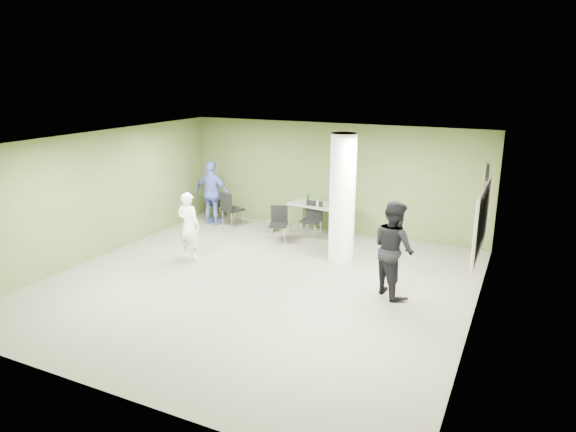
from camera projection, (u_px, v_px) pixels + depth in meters
The scene contains 17 objects.
floor at pixel (258, 283), 10.14m from camera, with size 8.00×8.00×0.00m, color #4C4A3B.
ceiling at pixel (256, 142), 9.38m from camera, with size 8.00×8.00×0.00m, color white.
wall_back at pixel (332, 178), 13.23m from camera, with size 8.00×0.02×2.80m, color #445226.
wall_left at pixel (100, 194), 11.43m from camera, with size 0.02×8.00×2.80m, color #445226.
wall_right_cream at pixel (479, 245), 8.10m from camera, with size 0.02×8.00×2.80m, color beige.
column at pixel (342, 198), 11.08m from camera, with size 0.56×0.56×2.80m, color silver.
whiteboard at pixel (482, 219), 9.14m from camera, with size 0.05×2.30×1.30m.
wall_clock at pixel (487, 172), 8.91m from camera, with size 0.06×0.32×0.32m.
folding_table at pixel (320, 206), 13.07m from camera, with size 1.72×0.93×1.03m.
wastebasket at pixel (270, 226), 13.39m from camera, with size 0.26×0.26×0.30m, color #4C4C4C.
chair_back_left at pixel (215, 201), 14.35m from camera, with size 0.61×0.61×0.94m.
chair_back_right at pixel (230, 207), 13.71m from camera, with size 0.61×0.61×0.95m.
chair_table_left at pixel (279, 221), 12.60m from camera, with size 0.55×0.55×0.87m.
chair_table_right at pixel (312, 217), 12.86m from camera, with size 0.46×0.46×0.92m.
woman_white at pixel (189, 226), 11.33m from camera, with size 0.55×0.36×1.51m, color white.
man_black at pixel (394, 248), 9.42m from camera, with size 0.88×0.69×1.81m, color black.
man_blue at pixel (212, 193), 13.85m from camera, with size 1.02×0.42×1.74m, color #4655AE.
Camera 1 is at (4.60, -8.22, 4.03)m, focal length 32.00 mm.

